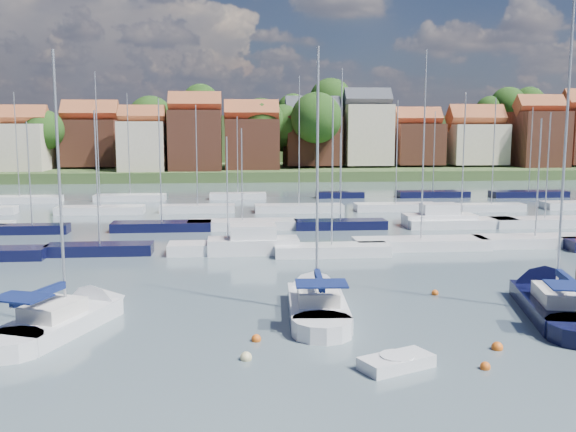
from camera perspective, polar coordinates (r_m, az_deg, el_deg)
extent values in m
plane|color=#44555D|center=(70.10, 0.66, -0.04)|extent=(260.00, 260.00, 0.00)
cube|color=silver|center=(33.37, -19.58, -9.18)|extent=(5.17, 7.32, 1.20)
cone|color=silver|center=(36.69, -15.61, -7.45)|extent=(3.85, 4.11, 2.82)
cylinder|color=silver|center=(30.87, -23.38, -10.78)|extent=(3.67, 3.67, 1.20)
cube|color=silver|center=(32.75, -20.15, -7.80)|extent=(2.89, 3.35, 0.70)
cylinder|color=#B2B2B7|center=(32.44, -19.65, 2.71)|extent=(0.14, 0.14, 12.52)
cylinder|color=#B2B2B7|center=(31.82, -21.25, -6.73)|extent=(1.51, 3.51, 0.10)
cube|color=#0E1A49|center=(31.78, -21.26, -6.47)|extent=(1.63, 3.42, 0.35)
cube|color=#0E1A49|center=(30.83, -22.69, -6.69)|extent=(2.86, 2.47, 0.08)
cube|color=silver|center=(34.13, 2.61, -8.32)|extent=(3.36, 7.19, 1.20)
cone|color=silver|center=(38.34, 2.15, -6.48)|extent=(3.13, 3.59, 2.92)
cylinder|color=silver|center=(30.79, 3.07, -10.16)|extent=(3.10, 3.10, 1.20)
cube|color=silver|center=(33.40, 2.67, -6.99)|extent=(2.23, 3.05, 0.70)
cylinder|color=#B2B2B7|center=(33.33, 2.62, 3.70)|extent=(0.14, 0.14, 12.99)
cylinder|color=#B2B2B7|center=(32.25, 2.81, -5.98)|extent=(0.35, 3.89, 0.10)
cube|color=#0E1A49|center=(32.21, 2.81, -5.72)|extent=(0.54, 3.71, 0.35)
cube|color=#0E1A49|center=(30.95, 2.98, -6.01)|extent=(2.59, 1.91, 0.08)
cube|color=black|center=(36.89, 22.91, -7.71)|extent=(5.17, 8.75, 1.20)
cone|color=black|center=(41.69, 21.11, -5.83)|extent=(4.22, 4.65, 3.41)
cube|color=silver|center=(36.12, 23.22, -6.49)|extent=(3.10, 3.86, 0.70)
cylinder|color=#B2B2B7|center=(36.19, 23.40, 5.40)|extent=(0.14, 0.14, 15.51)
cylinder|color=#B2B2B7|center=(34.86, 23.79, -5.60)|extent=(1.12, 4.46, 0.10)
cube|color=#0E1A49|center=(34.83, 23.80, -5.36)|extent=(1.27, 4.28, 0.35)
cube|color=silver|center=(27.30, 9.61, -12.77)|extent=(3.36, 2.53, 0.60)
cylinder|color=silver|center=(27.24, 9.62, -12.44)|extent=(1.42, 1.42, 0.38)
sphere|color=beige|center=(27.95, -3.75, -12.64)|extent=(0.51, 0.51, 0.51)
sphere|color=#D85914|center=(30.17, -2.84, -11.05)|extent=(0.45, 0.45, 0.45)
sphere|color=beige|center=(28.54, 9.51, -12.28)|extent=(0.48, 0.48, 0.48)
sphere|color=#D85914|center=(38.95, 12.93, -6.83)|extent=(0.41, 0.41, 0.41)
sphere|color=#D85914|center=(30.53, 18.09, -11.21)|extent=(0.51, 0.51, 0.51)
sphere|color=#D85914|center=(28.10, 17.12, -12.88)|extent=(0.43, 0.43, 0.43)
cube|color=black|center=(51.51, -16.38, -2.93)|extent=(8.01, 2.24, 1.00)
cylinder|color=#B2B2B7|center=(50.77, -16.63, 3.27)|extent=(0.12, 0.12, 10.16)
cube|color=silver|center=(50.16, -5.35, -2.92)|extent=(9.22, 2.58, 1.00)
cylinder|color=#B2B2B7|center=(49.50, -5.42, 2.31)|extent=(0.12, 0.12, 8.18)
cube|color=silver|center=(49.19, 3.90, -3.12)|extent=(8.78, 2.46, 1.00)
cylinder|color=#B2B2B7|center=(48.38, 3.96, 3.90)|extent=(0.12, 0.12, 11.06)
cube|color=silver|center=(52.85, 11.72, -2.49)|extent=(10.79, 3.02, 1.00)
cylinder|color=#B2B2B7|center=(52.01, 11.97, 6.14)|extent=(0.12, 0.12, 14.87)
cube|color=silver|center=(56.74, 21.09, -2.15)|extent=(10.13, 2.84, 1.00)
cylinder|color=#B2B2B7|center=(56.10, 21.36, 3.19)|extent=(0.12, 0.12, 9.59)
cube|color=silver|center=(49.96, -3.11, -2.76)|extent=(7.00, 2.60, 1.40)
cube|color=silver|center=(49.77, -3.12, -1.52)|extent=(3.50, 2.20, 1.30)
cube|color=black|center=(63.48, -21.77, -1.15)|extent=(6.54, 1.83, 1.00)
cylinder|color=#B2B2B7|center=(62.91, -22.01, 3.52)|extent=(0.12, 0.12, 9.37)
cube|color=black|center=(61.78, -11.15, -0.96)|extent=(9.30, 2.60, 1.00)
cylinder|color=#B2B2B7|center=(61.13, -11.31, 4.83)|extent=(0.12, 0.12, 11.48)
cube|color=silver|center=(61.81, -4.08, -0.82)|extent=(10.40, 2.91, 1.00)
cylinder|color=#B2B2B7|center=(61.24, -4.13, 3.70)|extent=(0.12, 0.12, 8.77)
cube|color=black|center=(61.96, 4.68, -0.81)|extent=(8.80, 2.46, 1.00)
cylinder|color=#B2B2B7|center=(61.25, 4.76, 6.29)|extent=(0.12, 0.12, 14.33)
cube|color=silver|center=(64.93, 15.12, -0.66)|extent=(10.73, 3.00, 1.00)
cylinder|color=#B2B2B7|center=(64.29, 15.33, 5.14)|extent=(0.12, 0.12, 12.14)
cube|color=silver|center=(68.12, 21.84, -0.56)|extent=(10.48, 2.93, 1.00)
cylinder|color=#B2B2B7|center=(67.56, 22.09, 4.17)|extent=(0.12, 0.12, 10.28)
cube|color=silver|center=(65.05, 13.27, -0.44)|extent=(7.00, 2.60, 1.40)
cube|color=silver|center=(64.90, 13.30, 0.52)|extent=(3.50, 2.20, 1.30)
cube|color=silver|center=(75.33, -16.34, 0.47)|extent=(9.71, 2.72, 1.00)
cylinder|color=#B2B2B7|center=(74.75, -16.58, 6.51)|extent=(0.12, 0.12, 14.88)
cube|color=silver|center=(74.27, -8.04, 0.61)|extent=(8.49, 2.38, 1.00)
cylinder|color=#B2B2B7|center=(73.74, -8.13, 5.36)|extent=(0.12, 0.12, 11.31)
cube|color=silver|center=(73.85, 0.98, 0.65)|extent=(10.16, 2.85, 1.00)
cylinder|color=#B2B2B7|center=(73.26, 1.00, 6.71)|extent=(0.12, 0.12, 14.59)
cube|color=silver|center=(76.01, 9.54, 0.75)|extent=(9.53, 2.67, 1.00)
cylinder|color=#B2B2B7|center=(75.47, 9.65, 5.62)|extent=(0.12, 0.12, 11.91)
cube|color=silver|center=(78.21, 17.61, 0.69)|extent=(7.62, 2.13, 1.00)
cylinder|color=#B2B2B7|center=(77.69, 17.81, 5.49)|extent=(0.12, 0.12, 12.13)
cube|color=silver|center=(89.48, -22.73, 1.32)|extent=(10.37, 2.90, 1.00)
cylinder|color=#B2B2B7|center=(89.01, -22.98, 5.86)|extent=(0.12, 0.12, 13.20)
cube|color=silver|center=(87.16, -13.84, 1.55)|extent=(9.24, 2.59, 1.00)
cylinder|color=#B2B2B7|center=(86.67, -13.99, 6.21)|extent=(0.12, 0.12, 13.17)
cube|color=silver|center=(86.88, -4.48, 1.74)|extent=(7.57, 2.12, 1.00)
cylinder|color=#B2B2B7|center=(86.44, -4.52, 5.44)|extent=(0.12, 0.12, 10.24)
cube|color=black|center=(88.30, 4.63, 1.84)|extent=(6.58, 1.84, 1.00)
cylinder|color=#B2B2B7|center=(87.93, 4.66, 4.76)|extent=(0.12, 0.12, 8.01)
cube|color=black|center=(91.34, 12.74, 1.87)|extent=(9.92, 2.78, 1.00)
cylinder|color=#B2B2B7|center=(90.91, 12.85, 5.61)|extent=(0.12, 0.12, 10.92)
cube|color=black|center=(95.33, 20.59, 1.81)|extent=(10.55, 2.95, 1.00)
cylinder|color=#B2B2B7|center=(94.91, 20.78, 5.56)|extent=(0.12, 0.12, 11.51)
cube|color=#40592C|center=(146.53, -2.36, 4.30)|extent=(200.00, 70.00, 3.00)
cube|color=#40592C|center=(171.26, -2.77, 6.42)|extent=(200.00, 60.00, 14.00)
cube|color=beige|center=(127.08, -22.54, 5.64)|extent=(9.35, 10.04, 8.56)
cube|color=#964C2B|center=(127.02, -22.67, 8.09)|extent=(9.54, 4.63, 4.63)
cube|color=brown|center=(129.66, -17.06, 6.24)|extent=(10.37, 9.97, 8.73)
cube|color=#964C2B|center=(129.64, -17.17, 8.73)|extent=(10.57, 5.13, 5.13)
cube|color=beige|center=(119.16, -12.76, 6.03)|extent=(8.09, 8.80, 8.96)
cube|color=#964C2B|center=(119.12, -12.85, 8.66)|extent=(8.25, 4.00, 4.00)
cube|color=brown|center=(119.19, -8.21, 6.63)|extent=(9.36, 10.17, 10.97)
cube|color=#964C2B|center=(119.22, -8.28, 9.82)|extent=(9.54, 4.63, 4.63)
cube|color=brown|center=(120.81, -3.24, 6.35)|extent=(9.90, 8.56, 9.42)
cube|color=#964C2B|center=(120.78, -3.27, 9.16)|extent=(10.10, 4.90, 4.90)
cube|color=brown|center=(126.75, 2.21, 6.73)|extent=(10.59, 8.93, 9.49)
cube|color=#383A42|center=(126.76, 2.22, 9.46)|extent=(10.80, 5.24, 5.24)
cube|color=beige|center=(127.67, 7.03, 7.17)|extent=(9.01, 8.61, 11.65)
cube|color=#383A42|center=(127.76, 7.08, 10.27)|extent=(9.19, 4.46, 4.46)
cube|color=brown|center=(131.45, 11.40, 6.30)|extent=(9.10, 9.34, 8.00)
cube|color=#964C2B|center=(131.41, 11.46, 8.53)|extent=(9.28, 4.50, 4.50)
cube|color=beige|center=(134.87, 16.28, 6.15)|extent=(10.86, 9.59, 7.88)
cube|color=#964C2B|center=(134.83, 16.37, 8.39)|extent=(11.07, 5.37, 5.37)
cube|color=brown|center=(137.17, 21.33, 6.34)|extent=(9.18, 9.96, 10.97)
cube|color=#964C2B|center=(137.19, 21.47, 9.10)|extent=(9.36, 4.54, 4.54)
cylinder|color=#382619|center=(157.99, 18.86, 7.13)|extent=(0.50, 0.50, 4.47)
sphere|color=#284C17|center=(158.05, 18.96, 9.33)|extent=(8.18, 8.18, 8.18)
cylinder|color=#382619|center=(125.56, -0.32, 5.30)|extent=(0.50, 0.50, 4.46)
sphere|color=#284C17|center=(125.41, -0.32, 8.06)|extent=(8.15, 8.15, 8.15)
cylinder|color=#382619|center=(144.44, 3.78, 7.52)|extent=(0.50, 0.50, 5.15)
sphere|color=#284C17|center=(144.55, 3.81, 10.29)|extent=(9.41, 9.41, 9.41)
cylinder|color=#382619|center=(145.52, -7.74, 7.51)|extent=(0.50, 0.50, 4.56)
sphere|color=#284C17|center=(145.60, -7.79, 9.95)|extent=(8.34, 8.34, 8.34)
cylinder|color=#382619|center=(135.40, -12.04, 5.47)|extent=(0.50, 0.50, 5.15)
sphere|color=#284C17|center=(135.29, -12.13, 8.43)|extent=(9.42, 9.42, 9.42)
cylinder|color=#382619|center=(140.04, -18.29, 6.38)|extent=(0.50, 0.50, 3.42)
sphere|color=#284C17|center=(140.02, -18.37, 8.28)|extent=(6.26, 6.26, 6.26)
cylinder|color=#382619|center=(135.50, 3.73, 5.34)|extent=(0.50, 0.50, 3.77)
sphere|color=#284C17|center=(135.35, 3.75, 7.50)|extent=(6.89, 6.89, 6.89)
cylinder|color=#382619|center=(121.18, 2.52, 5.37)|extent=(0.50, 0.50, 5.21)
sphere|color=#284C17|center=(121.06, 2.54, 8.72)|extent=(9.53, 9.53, 9.53)
cylinder|color=#382619|center=(147.87, 22.77, 4.80)|extent=(0.50, 0.50, 2.97)
sphere|color=#284C17|center=(147.74, 22.86, 6.36)|extent=(5.44, 5.44, 5.44)
cylinder|color=#382619|center=(123.08, -2.38, 5.32)|extent=(0.50, 0.50, 4.84)
sphere|color=#284C17|center=(122.94, -2.40, 8.38)|extent=(8.85, 8.85, 8.85)
cylinder|color=#382619|center=(156.58, 17.44, 7.06)|extent=(0.50, 0.50, 3.72)
sphere|color=#284C17|center=(156.60, 17.52, 8.91)|extent=(6.80, 6.80, 6.80)
cylinder|color=#382619|center=(137.60, 21.33, 4.90)|extent=(0.50, 0.50, 4.05)
sphere|color=#284C17|center=(137.46, 21.44, 7.19)|extent=(7.40, 7.40, 7.40)
cylinder|color=#382619|center=(126.65, -20.72, 4.70)|extent=(0.50, 0.50, 4.00)
sphere|color=#284C17|center=(126.50, -20.84, 7.16)|extent=(7.32, 7.32, 7.32)
cylinder|color=#382619|center=(143.02, 0.46, 7.27)|extent=(0.50, 0.50, 3.93)
sphere|color=#284C17|center=(143.05, 0.46, 9.41)|extent=(7.19, 7.19, 7.19)
cylinder|color=#382619|center=(134.73, 11.18, 5.20)|extent=(0.50, 0.50, 3.82)
sphere|color=#284C17|center=(134.59, 11.24, 7.40)|extent=(6.99, 6.99, 6.99)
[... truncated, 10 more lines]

